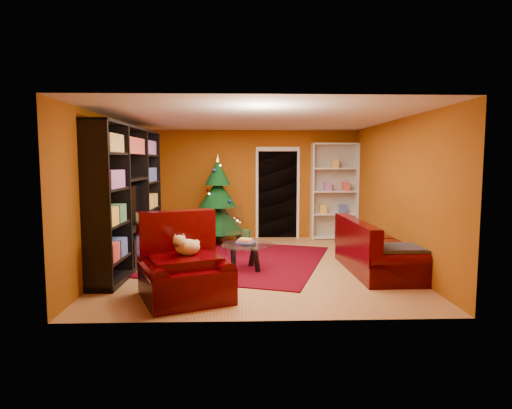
{
  "coord_description": "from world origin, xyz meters",
  "views": [
    {
      "loc": [
        -0.26,
        -7.57,
        1.86
      ],
      "look_at": [
        0.0,
        0.4,
        1.05
      ],
      "focal_mm": 30.0,
      "sensor_mm": 36.0,
      "label": 1
    }
  ],
  "objects_px": {
    "rug": "(242,260)",
    "coffee_table": "(247,257)",
    "media_unit": "(127,197)",
    "white_bookshelf": "(334,191)",
    "dog": "(188,247)",
    "gift_box_green": "(243,236)",
    "gift_box_teal": "(186,239)",
    "armchair": "(185,265)",
    "acrylic_chair": "(234,233)",
    "sofa": "(378,245)",
    "christmas_tree": "(218,200)"
  },
  "relations": [
    {
      "from": "sofa",
      "to": "acrylic_chair",
      "type": "relative_size",
      "value": 2.38
    },
    {
      "from": "armchair",
      "to": "coffee_table",
      "type": "distance_m",
      "value": 1.75
    },
    {
      "from": "gift_box_green",
      "to": "sofa",
      "type": "bearing_deg",
      "value": -50.21
    },
    {
      "from": "rug",
      "to": "coffee_table",
      "type": "xyz_separation_m",
      "value": [
        0.1,
        -0.69,
        0.22
      ]
    },
    {
      "from": "coffee_table",
      "to": "acrylic_chair",
      "type": "xyz_separation_m",
      "value": [
        -0.25,
        1.24,
        0.21
      ]
    },
    {
      "from": "sofa",
      "to": "acrylic_chair",
      "type": "distance_m",
      "value": 2.82
    },
    {
      "from": "white_bookshelf",
      "to": "coffee_table",
      "type": "xyz_separation_m",
      "value": [
        -2.12,
        -2.97,
        -0.91
      ]
    },
    {
      "from": "sofa",
      "to": "coffee_table",
      "type": "distance_m",
      "value": 2.21
    },
    {
      "from": "rug",
      "to": "dog",
      "type": "xyz_separation_m",
      "value": [
        -0.73,
        -2.13,
        0.69
      ]
    },
    {
      "from": "gift_box_green",
      "to": "rug",
      "type": "bearing_deg",
      "value": -91.19
    },
    {
      "from": "gift_box_green",
      "to": "dog",
      "type": "height_order",
      "value": "dog"
    },
    {
      "from": "gift_box_teal",
      "to": "white_bookshelf",
      "type": "bearing_deg",
      "value": 12.29
    },
    {
      "from": "gift_box_green",
      "to": "dog",
      "type": "xyz_separation_m",
      "value": [
        -0.77,
        -3.99,
        0.55
      ]
    },
    {
      "from": "acrylic_chair",
      "to": "rug",
      "type": "bearing_deg",
      "value": -83.08
    },
    {
      "from": "sofa",
      "to": "gift_box_green",
      "type": "bearing_deg",
      "value": 38.63
    },
    {
      "from": "gift_box_teal",
      "to": "media_unit",
      "type": "bearing_deg",
      "value": -112.18
    },
    {
      "from": "gift_box_teal",
      "to": "white_bookshelf",
      "type": "xyz_separation_m",
      "value": [
        3.47,
        0.76,
        1.0
      ]
    },
    {
      "from": "gift_box_teal",
      "to": "dog",
      "type": "distance_m",
      "value": 3.73
    },
    {
      "from": "media_unit",
      "to": "gift_box_green",
      "type": "relative_size",
      "value": 11.12
    },
    {
      "from": "gift_box_teal",
      "to": "acrylic_chair",
      "type": "xyz_separation_m",
      "value": [
        1.09,
        -0.97,
        0.3
      ]
    },
    {
      "from": "media_unit",
      "to": "white_bookshelf",
      "type": "distance_m",
      "value": 4.97
    },
    {
      "from": "gift_box_teal",
      "to": "rug",
      "type": "bearing_deg",
      "value": -50.77
    },
    {
      "from": "sofa",
      "to": "dog",
      "type": "bearing_deg",
      "value": 111.85
    },
    {
      "from": "rug",
      "to": "white_bookshelf",
      "type": "height_order",
      "value": "white_bookshelf"
    },
    {
      "from": "christmas_tree",
      "to": "acrylic_chair",
      "type": "distance_m",
      "value": 1.41
    },
    {
      "from": "armchair",
      "to": "rug",
      "type": "bearing_deg",
      "value": 48.49
    },
    {
      "from": "rug",
      "to": "armchair",
      "type": "bearing_deg",
      "value": -109.17
    },
    {
      "from": "gift_box_teal",
      "to": "coffee_table",
      "type": "relative_size",
      "value": 0.31
    },
    {
      "from": "media_unit",
      "to": "coffee_table",
      "type": "distance_m",
      "value": 2.35
    },
    {
      "from": "christmas_tree",
      "to": "dog",
      "type": "xyz_separation_m",
      "value": [
        -0.2,
        -3.92,
        -0.29
      ]
    },
    {
      "from": "media_unit",
      "to": "acrylic_chair",
      "type": "height_order",
      "value": "media_unit"
    },
    {
      "from": "coffee_table",
      "to": "rug",
      "type": "bearing_deg",
      "value": 98.02
    },
    {
      "from": "acrylic_chair",
      "to": "white_bookshelf",
      "type": "bearing_deg",
      "value": 27.12
    },
    {
      "from": "dog",
      "to": "gift_box_green",
      "type": "bearing_deg",
      "value": 56.69
    },
    {
      "from": "sofa",
      "to": "gift_box_teal",
      "type": "bearing_deg",
      "value": 55.04
    },
    {
      "from": "dog",
      "to": "coffee_table",
      "type": "xyz_separation_m",
      "value": [
        0.83,
        1.44,
        -0.47
      ]
    },
    {
      "from": "christmas_tree",
      "to": "sofa",
      "type": "xyz_separation_m",
      "value": [
        2.83,
        -2.64,
        -0.54
      ]
    },
    {
      "from": "gift_box_teal",
      "to": "armchair",
      "type": "relative_size",
      "value": 0.23
    },
    {
      "from": "gift_box_green",
      "to": "white_bookshelf",
      "type": "bearing_deg",
      "value": 10.85
    },
    {
      "from": "sofa",
      "to": "armchair",
      "type": "bearing_deg",
      "value": 112.7
    },
    {
      "from": "christmas_tree",
      "to": "coffee_table",
      "type": "distance_m",
      "value": 2.67
    },
    {
      "from": "white_bookshelf",
      "to": "acrylic_chair",
      "type": "distance_m",
      "value": 3.02
    },
    {
      "from": "christmas_tree",
      "to": "acrylic_chair",
      "type": "relative_size",
      "value": 2.32
    },
    {
      "from": "christmas_tree",
      "to": "white_bookshelf",
      "type": "height_order",
      "value": "white_bookshelf"
    },
    {
      "from": "media_unit",
      "to": "gift_box_teal",
      "type": "bearing_deg",
      "value": 69.55
    },
    {
      "from": "rug",
      "to": "media_unit",
      "type": "xyz_separation_m",
      "value": [
        -2.0,
        -0.34,
        1.22
      ]
    },
    {
      "from": "coffee_table",
      "to": "acrylic_chair",
      "type": "bearing_deg",
      "value": 101.56
    },
    {
      "from": "rug",
      "to": "christmas_tree",
      "type": "xyz_separation_m",
      "value": [
        -0.54,
        1.8,
        0.98
      ]
    },
    {
      "from": "gift_box_green",
      "to": "white_bookshelf",
      "type": "distance_m",
      "value": 2.43
    },
    {
      "from": "gift_box_green",
      "to": "christmas_tree",
      "type": "bearing_deg",
      "value": -173.36
    }
  ]
}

